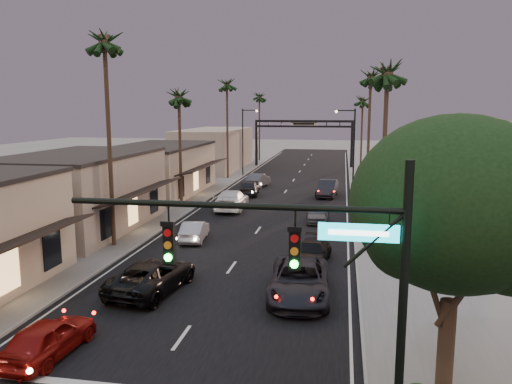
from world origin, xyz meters
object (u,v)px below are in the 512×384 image
at_px(oncoming_silver, 194,231).
at_px(corner_tree, 458,211).
at_px(streetlight_right, 351,144).
at_px(palm_rb, 371,73).
at_px(palm_far, 259,94).
at_px(palm_ld, 227,81).
at_px(palm_rc, 363,98).
at_px(palm_ra, 388,67).
at_px(curbside_black, 312,252).
at_px(arch, 304,131).
at_px(oncoming_pickup, 152,276).
at_px(curbside_near, 299,281).
at_px(traffic_signal, 323,270).
at_px(oncoming_red, 48,338).
at_px(palm_lc, 179,92).
at_px(streetlight_left, 245,136).
at_px(palm_lb, 104,36).

bearing_deg(oncoming_silver, corner_tree, 121.59).
bearing_deg(streetlight_right, palm_rb, -30.76).
bearing_deg(palm_far, palm_ld, -90.75).
xyz_separation_m(streetlight_right, palm_rc, (1.68, 19.00, 5.14)).
bearing_deg(palm_ra, palm_far, 107.38).
height_order(palm_rc, curbside_black, palm_rc).
bearing_deg(curbside_black, arch, 102.24).
height_order(palm_ld, oncoming_pickup, palm_ld).
relative_size(corner_tree, palm_far, 0.67).
relative_size(arch, curbside_black, 3.30).
relative_size(arch, curbside_near, 2.50).
bearing_deg(arch, corner_tree, -81.38).
bearing_deg(palm_far, curbside_near, -78.76).
xyz_separation_m(traffic_signal, oncoming_red, (-9.99, 3.75, -4.36)).
height_order(palm_rb, palm_far, palm_rb).
relative_size(corner_tree, palm_lc, 0.72).
bearing_deg(arch, palm_lc, -104.20).
distance_m(oncoming_red, oncoming_pickup, 7.03).
bearing_deg(streetlight_left, oncoming_silver, -84.74).
xyz_separation_m(palm_ra, curbside_near, (-4.39, -8.92, -10.60)).
relative_size(traffic_signal, oncoming_silver, 2.06).
bearing_deg(oncoming_red, palm_ra, -124.17).
bearing_deg(palm_rc, oncoming_red, -102.92).
distance_m(streetlight_right, palm_ra, 21.94).
bearing_deg(curbside_near, palm_ld, 104.75).
height_order(streetlight_right, curbside_near, streetlight_right).
relative_size(corner_tree, arch, 0.58).
height_order(arch, oncoming_pickup, arch).
bearing_deg(corner_tree, palm_ra, 93.03).
height_order(oncoming_red, curbside_near, curbside_near).
bearing_deg(streetlight_right, traffic_signal, -91.72).
xyz_separation_m(streetlight_right, palm_ra, (1.68, -21.00, 6.11)).
distance_m(palm_lb, curbside_black, 18.28).
bearing_deg(palm_far, oncoming_silver, -85.23).
bearing_deg(curbside_black, oncoming_pickup, -134.60).
xyz_separation_m(streetlight_left, curbside_near, (11.13, -42.92, -4.48)).
bearing_deg(palm_rb, palm_rc, 90.00).
height_order(palm_lc, palm_rb, palm_rb).
bearing_deg(corner_tree, streetlight_left, 107.97).
height_order(palm_ld, curbside_near, palm_ld).
height_order(traffic_signal, palm_ra, palm_ra).
distance_m(palm_lc, palm_ld, 19.10).
bearing_deg(curbside_near, arch, 91.35).
distance_m(traffic_signal, palm_ld, 53.47).
height_order(corner_tree, curbside_near, corner_tree).
bearing_deg(palm_rb, oncoming_pickup, -111.63).
distance_m(traffic_signal, oncoming_pickup, 14.43).
distance_m(palm_ra, oncoming_red, 23.36).
distance_m(palm_rb, oncoming_red, 40.22).
xyz_separation_m(traffic_signal, palm_lc, (-14.29, 32.00, 5.39)).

